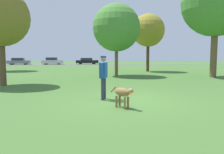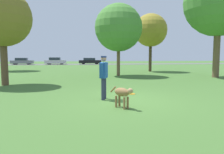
# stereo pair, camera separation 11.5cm
# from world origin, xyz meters

# --- Properties ---
(ground_plane) EXTENTS (120.00, 120.00, 0.00)m
(ground_plane) POSITION_xyz_m (0.00, 0.00, 0.00)
(ground_plane) COLOR #426B2D
(far_road_strip) EXTENTS (120.00, 6.00, 0.01)m
(far_road_strip) POSITION_xyz_m (0.00, 35.44, 0.01)
(far_road_strip) COLOR #5B5B59
(far_road_strip) RESTS_ON ground_plane
(person) EXTENTS (0.36, 0.69, 1.61)m
(person) POSITION_xyz_m (-0.71, 0.22, 0.95)
(person) COLOR #2D334C
(person) RESTS_ON ground_plane
(dog) EXTENTS (0.62, 0.87, 0.66)m
(dog) POSITION_xyz_m (-0.29, -1.21, 0.46)
(dog) COLOR olive
(dog) RESTS_ON ground_plane
(frisbee) EXTENTS (0.28, 0.28, 0.02)m
(frisbee) POSITION_xyz_m (0.60, 1.16, 0.01)
(frisbee) COLOR orange
(frisbee) RESTS_ON ground_plane
(tree_near_right) EXTENTS (5.04, 5.04, 8.10)m
(tree_near_right) POSITION_xyz_m (8.64, 7.32, 5.56)
(tree_near_right) COLOR brown
(tree_near_right) RESTS_ON ground_plane
(tree_mid_center) EXTENTS (3.81, 3.81, 5.77)m
(tree_mid_center) POSITION_xyz_m (1.62, 9.76, 3.86)
(tree_mid_center) COLOR brown
(tree_mid_center) RESTS_ON ground_plane
(tree_near_left) EXTENTS (3.11, 3.11, 5.22)m
(tree_near_left) POSITION_xyz_m (-5.62, 5.02, 3.64)
(tree_near_left) COLOR brown
(tree_near_left) RESTS_ON ground_plane
(tree_far_right) EXTENTS (3.37, 3.37, 5.93)m
(tree_far_right) POSITION_xyz_m (5.79, 14.13, 4.23)
(tree_far_right) COLOR #4C3826
(tree_far_right) RESTS_ON ground_plane
(tree_far_left) EXTENTS (3.73, 3.73, 7.02)m
(tree_far_left) POSITION_xyz_m (-9.60, 18.00, 5.11)
(tree_far_left) COLOR #4C3826
(tree_far_left) RESTS_ON ground_plane
(parked_car_grey) EXTENTS (4.08, 1.92, 1.27)m
(parked_car_grey) POSITION_xyz_m (-12.06, 35.77, 0.62)
(parked_car_grey) COLOR slate
(parked_car_grey) RESTS_ON ground_plane
(parked_car_silver) EXTENTS (3.97, 1.81, 1.34)m
(parked_car_silver) POSITION_xyz_m (-5.90, 35.36, 0.65)
(parked_car_silver) COLOR #B7B7BC
(parked_car_silver) RESTS_ON ground_plane
(parked_car_black) EXTENTS (4.36, 1.74, 1.25)m
(parked_car_black) POSITION_xyz_m (0.69, 35.73, 0.63)
(parked_car_black) COLOR black
(parked_car_black) RESTS_ON ground_plane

